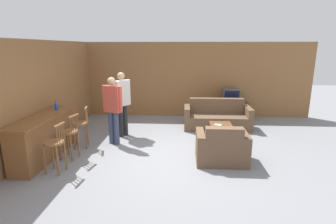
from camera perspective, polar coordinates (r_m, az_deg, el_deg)
ground_plane at (r=6.05m, az=0.47°, el=-9.72°), size 24.00×24.00×0.00m
wall_back at (r=9.33m, az=1.67°, el=7.02°), size 9.40×0.08×2.60m
wall_left at (r=7.78m, az=-22.72°, el=4.53°), size 0.08×8.72×2.60m
bar_counter at (r=6.45m, az=-25.36°, el=-4.95°), size 0.55×2.14×0.97m
bar_chair_near at (r=5.62m, az=-23.49°, el=-6.82°), size 0.44×0.44×1.01m
bar_chair_mid at (r=6.19m, az=-20.73°, el=-4.67°), size 0.47×0.47×1.01m
bar_chair_far at (r=6.78m, az=-18.46°, el=-2.88°), size 0.48×0.48×1.01m
couch_far at (r=8.17m, az=10.60°, el=-1.28°), size 2.00×0.83×0.88m
armchair_near at (r=5.79m, az=11.61°, el=-7.80°), size 1.08×0.79×0.86m
coffee_table at (r=7.01m, az=11.63°, el=-3.55°), size 0.57×0.99×0.42m
tv_unit at (r=9.24m, az=13.30°, el=0.30°), size 1.18×0.55×0.61m
tv at (r=9.13m, az=13.49°, el=3.55°), size 0.56×0.46×0.45m
bottle at (r=6.77m, az=-23.17°, el=1.25°), size 0.08×0.08×0.23m
book_on_table at (r=7.02m, az=10.83°, el=-2.82°), size 0.22×0.20×0.03m
person_by_window at (r=7.26m, az=-9.97°, el=2.45°), size 0.42×0.51×1.78m
person_by_counter at (r=6.70m, az=-11.94°, el=1.08°), size 0.55×0.34×1.72m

